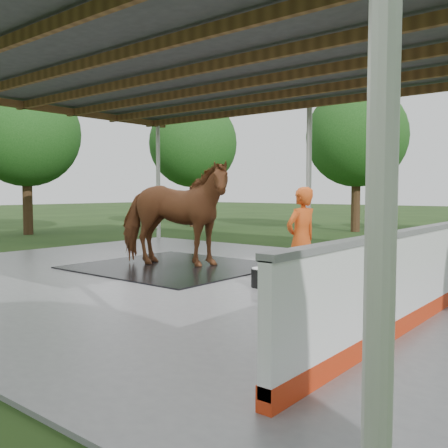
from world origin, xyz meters
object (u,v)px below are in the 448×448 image
Objects in this scene: dasher_board at (437,270)px; horse at (173,214)px; handler at (301,239)px; wash_bucket at (261,277)px.

dasher_board is 3.14× the size of horse.
dasher_board is 2.08m from handler.
wash_bucket is (-0.67, -0.13, -0.66)m from handler.
horse is at bearing 166.62° from wash_bucket.
horse is 2.91m from wash_bucket.
handler is 4.80× the size of wash_bucket.
horse is at bearing 174.57° from dasher_board.
handler is 0.95m from wash_bucket.
handler is (-2.06, 0.01, 0.28)m from dasher_board.
wash_bucket is at bearing -177.40° from dasher_board.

